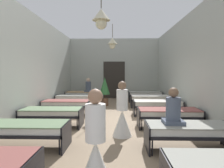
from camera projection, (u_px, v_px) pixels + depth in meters
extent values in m
cube|color=#8C755B|center=(111.00, 121.00, 7.31)|extent=(6.35, 13.04, 0.10)
cube|color=#B2B7AD|center=(114.00, 68.00, 13.50)|extent=(6.15, 0.20, 3.90)
cube|color=#B2B7AD|center=(28.00, 65.00, 7.28)|extent=(0.20, 12.44, 3.90)
cube|color=#B2B7AD|center=(196.00, 65.00, 7.11)|extent=(0.20, 12.44, 3.90)
cube|color=#2D2823|center=(114.00, 80.00, 13.43)|extent=(1.40, 0.06, 2.40)
cone|color=beige|center=(101.00, 14.00, 4.96)|extent=(0.44, 0.44, 0.28)
sphere|color=beige|center=(101.00, 24.00, 4.97)|extent=(0.28, 0.28, 0.28)
cylinder|color=brown|center=(113.00, 31.00, 9.27)|extent=(0.02, 0.02, 0.62)
cone|color=beige|center=(113.00, 41.00, 9.30)|extent=(0.44, 0.44, 0.28)
sphere|color=beige|center=(113.00, 46.00, 9.31)|extent=(0.28, 0.28, 0.28)
cylinder|color=black|center=(59.00, 147.00, 4.22)|extent=(0.03, 0.03, 0.34)
cylinder|color=black|center=(68.00, 136.00, 4.93)|extent=(0.03, 0.03, 0.34)
cube|color=black|center=(26.00, 132.00, 4.59)|extent=(1.90, 0.84, 0.07)
cube|color=black|center=(67.00, 136.00, 4.57)|extent=(0.04, 0.84, 0.57)
cube|color=white|center=(25.00, 127.00, 4.58)|extent=(1.82, 0.78, 0.14)
cube|color=slate|center=(25.00, 123.00, 4.58)|extent=(1.86, 0.82, 0.02)
cylinder|color=black|center=(152.00, 148.00, 4.16)|extent=(0.03, 0.03, 0.34)
cylinder|color=black|center=(147.00, 137.00, 4.88)|extent=(0.03, 0.03, 0.34)
cylinder|color=black|center=(221.00, 137.00, 4.83)|extent=(0.03, 0.03, 0.34)
cube|color=black|center=(189.00, 133.00, 4.48)|extent=(1.90, 0.84, 0.07)
cube|color=black|center=(147.00, 136.00, 4.51)|extent=(0.04, 0.84, 0.57)
cube|color=white|center=(189.00, 128.00, 4.48)|extent=(1.82, 0.78, 0.14)
cube|color=#9E9E93|center=(190.00, 125.00, 4.47)|extent=(1.86, 0.82, 0.02)
cylinder|color=black|center=(19.00, 124.00, 6.10)|extent=(0.03, 0.03, 0.34)
cylinder|color=black|center=(30.00, 118.00, 6.82)|extent=(0.03, 0.03, 0.34)
cylinder|color=black|center=(77.00, 124.00, 6.05)|extent=(0.03, 0.03, 0.34)
cylinder|color=black|center=(81.00, 119.00, 6.77)|extent=(0.03, 0.03, 0.34)
cube|color=black|center=(52.00, 115.00, 6.42)|extent=(1.90, 0.84, 0.07)
cube|color=black|center=(23.00, 117.00, 6.46)|extent=(0.04, 0.84, 0.57)
cube|color=black|center=(81.00, 118.00, 6.40)|extent=(0.04, 0.84, 0.57)
cube|color=silver|center=(52.00, 111.00, 6.42)|extent=(1.82, 0.78, 0.14)
cube|color=slate|center=(52.00, 109.00, 6.41)|extent=(1.86, 0.82, 0.02)
cylinder|color=black|center=(142.00, 125.00, 6.00)|extent=(0.03, 0.03, 0.34)
cylinder|color=black|center=(139.00, 119.00, 6.71)|extent=(0.03, 0.03, 0.34)
cylinder|color=black|center=(202.00, 125.00, 5.94)|extent=(0.03, 0.03, 0.34)
cylinder|color=black|center=(193.00, 119.00, 6.66)|extent=(0.03, 0.03, 0.34)
cube|color=black|center=(169.00, 115.00, 6.32)|extent=(1.90, 0.84, 0.07)
cube|color=black|center=(139.00, 118.00, 6.35)|extent=(0.04, 0.84, 0.57)
cube|color=black|center=(199.00, 118.00, 6.29)|extent=(0.04, 0.84, 0.57)
cube|color=silver|center=(169.00, 112.00, 6.31)|extent=(1.82, 0.78, 0.14)
cube|color=#8C4C47|center=(169.00, 109.00, 6.31)|extent=(1.86, 0.82, 0.02)
cylinder|color=black|center=(42.00, 112.00, 7.94)|extent=(0.03, 0.03, 0.34)
cylinder|color=black|center=(48.00, 108.00, 8.66)|extent=(0.03, 0.03, 0.34)
cylinder|color=black|center=(87.00, 112.00, 7.89)|extent=(0.03, 0.03, 0.34)
cylinder|color=black|center=(89.00, 109.00, 8.61)|extent=(0.03, 0.03, 0.34)
cube|color=black|center=(67.00, 105.00, 8.26)|extent=(1.90, 0.84, 0.07)
cube|color=black|center=(44.00, 107.00, 8.29)|extent=(0.04, 0.84, 0.57)
cube|color=black|center=(89.00, 107.00, 8.24)|extent=(0.04, 0.84, 0.57)
cube|color=silver|center=(67.00, 103.00, 8.25)|extent=(1.82, 0.78, 0.14)
cube|color=#8C4C47|center=(67.00, 101.00, 8.25)|extent=(1.86, 0.82, 0.02)
cylinder|color=black|center=(136.00, 112.00, 7.83)|extent=(0.03, 0.03, 0.34)
cylinder|color=black|center=(135.00, 109.00, 8.55)|extent=(0.03, 0.03, 0.34)
cylinder|color=black|center=(182.00, 113.00, 7.78)|extent=(0.03, 0.03, 0.34)
cylinder|color=black|center=(176.00, 109.00, 8.50)|extent=(0.03, 0.03, 0.34)
cube|color=black|center=(157.00, 106.00, 8.15)|extent=(1.90, 0.84, 0.07)
cube|color=black|center=(134.00, 108.00, 8.18)|extent=(0.04, 0.84, 0.57)
cube|color=black|center=(181.00, 108.00, 8.13)|extent=(0.04, 0.84, 0.57)
cube|color=silver|center=(157.00, 103.00, 8.15)|extent=(1.82, 0.78, 0.14)
cube|color=beige|center=(157.00, 101.00, 8.14)|extent=(1.86, 0.82, 0.02)
cylinder|color=black|center=(56.00, 104.00, 9.77)|extent=(0.03, 0.03, 0.34)
cylinder|color=black|center=(61.00, 102.00, 10.49)|extent=(0.03, 0.03, 0.34)
cylinder|color=black|center=(93.00, 104.00, 9.72)|extent=(0.03, 0.03, 0.34)
cylinder|color=black|center=(94.00, 102.00, 10.44)|extent=(0.03, 0.03, 0.34)
cube|color=black|center=(76.00, 99.00, 10.09)|extent=(1.90, 0.84, 0.07)
cube|color=black|center=(57.00, 101.00, 10.13)|extent=(0.04, 0.84, 0.57)
cube|color=black|center=(95.00, 101.00, 10.07)|extent=(0.04, 0.84, 0.57)
cube|color=silver|center=(76.00, 97.00, 10.09)|extent=(1.82, 0.78, 0.14)
cube|color=#9E9E93|center=(76.00, 95.00, 10.08)|extent=(1.86, 0.82, 0.02)
cylinder|color=black|center=(133.00, 105.00, 9.67)|extent=(0.03, 0.03, 0.34)
cylinder|color=black|center=(132.00, 102.00, 10.38)|extent=(0.03, 0.03, 0.34)
cylinder|color=black|center=(170.00, 105.00, 9.61)|extent=(0.03, 0.03, 0.34)
cylinder|color=black|center=(166.00, 103.00, 10.33)|extent=(0.03, 0.03, 0.34)
cube|color=black|center=(150.00, 99.00, 9.99)|extent=(1.90, 0.84, 0.07)
cube|color=black|center=(131.00, 101.00, 10.02)|extent=(0.04, 0.84, 0.57)
cube|color=black|center=(169.00, 101.00, 9.97)|extent=(0.04, 0.84, 0.57)
cube|color=silver|center=(150.00, 97.00, 9.98)|extent=(1.82, 0.78, 0.14)
cube|color=beige|center=(150.00, 96.00, 9.98)|extent=(1.86, 0.82, 0.02)
cylinder|color=black|center=(66.00, 99.00, 11.61)|extent=(0.03, 0.03, 0.34)
cylinder|color=black|center=(69.00, 98.00, 12.33)|extent=(0.03, 0.03, 0.34)
cylinder|color=black|center=(97.00, 99.00, 11.56)|extent=(0.03, 0.03, 0.34)
cylinder|color=black|center=(98.00, 98.00, 12.28)|extent=(0.03, 0.03, 0.34)
cube|color=black|center=(82.00, 95.00, 11.93)|extent=(1.90, 0.84, 0.07)
cube|color=black|center=(67.00, 96.00, 11.96)|extent=(0.04, 0.84, 0.57)
cube|color=black|center=(98.00, 97.00, 11.91)|extent=(0.04, 0.84, 0.57)
cube|color=white|center=(82.00, 93.00, 11.92)|extent=(1.82, 0.78, 0.14)
cube|color=tan|center=(82.00, 92.00, 11.92)|extent=(1.86, 0.82, 0.02)
cylinder|color=black|center=(130.00, 99.00, 11.50)|extent=(0.03, 0.03, 0.34)
cylinder|color=black|center=(130.00, 98.00, 12.22)|extent=(0.03, 0.03, 0.34)
cylinder|color=black|center=(161.00, 100.00, 11.45)|extent=(0.03, 0.03, 0.34)
cylinder|color=black|center=(159.00, 98.00, 12.17)|extent=(0.03, 0.03, 0.34)
cube|color=black|center=(145.00, 95.00, 11.82)|extent=(1.90, 0.84, 0.07)
cube|color=black|center=(129.00, 97.00, 11.86)|extent=(0.04, 0.84, 0.57)
cube|color=black|center=(161.00, 97.00, 11.80)|extent=(0.04, 0.84, 0.57)
cube|color=white|center=(145.00, 93.00, 11.82)|extent=(1.82, 0.78, 0.14)
cube|color=#9E9E93|center=(145.00, 92.00, 11.81)|extent=(1.86, 0.82, 0.02)
cone|color=white|center=(122.00, 123.00, 5.44)|extent=(0.52, 0.52, 0.70)
cylinder|color=white|center=(122.00, 100.00, 5.40)|extent=(0.30, 0.30, 0.55)
sphere|color=#846047|center=(122.00, 85.00, 5.38)|extent=(0.22, 0.22, 0.22)
cone|color=white|center=(122.00, 83.00, 5.38)|extent=(0.18, 0.18, 0.10)
cone|color=white|center=(96.00, 164.00, 3.01)|extent=(0.52, 0.52, 0.70)
cylinder|color=white|center=(95.00, 123.00, 2.98)|extent=(0.30, 0.30, 0.55)
sphere|color=#A87A5B|center=(95.00, 96.00, 2.95)|extent=(0.22, 0.22, 0.22)
cone|color=white|center=(95.00, 91.00, 2.95)|extent=(0.18, 0.18, 0.10)
cylinder|color=#515B70|center=(173.00, 110.00, 4.51)|extent=(0.32, 0.32, 0.58)
cube|color=#515B70|center=(173.00, 122.00, 4.52)|extent=(0.44, 0.44, 0.08)
sphere|color=#846047|center=(174.00, 92.00, 4.48)|extent=(0.22, 0.22, 0.22)
cylinder|color=#515B70|center=(88.00, 87.00, 11.87)|extent=(0.32, 0.32, 0.58)
cube|color=#515B70|center=(88.00, 91.00, 11.89)|extent=(0.44, 0.44, 0.08)
sphere|color=beige|center=(88.00, 80.00, 11.85)|extent=(0.22, 0.22, 0.22)
cylinder|color=brown|center=(105.00, 102.00, 10.44)|extent=(0.37, 0.37, 0.38)
cylinder|color=brown|center=(105.00, 96.00, 10.43)|extent=(0.06, 0.06, 0.20)
cone|color=#2D6633|center=(105.00, 86.00, 10.40)|extent=(0.53, 0.53, 0.88)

